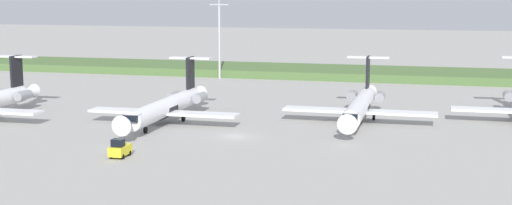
% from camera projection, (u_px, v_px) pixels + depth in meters
% --- Properties ---
extents(ground_plane, '(500.00, 500.00, 0.00)m').
position_uv_depth(ground_plane, '(283.00, 103.00, 123.16)').
color(ground_plane, '#9E9B96').
extents(grass_berm, '(320.00, 20.00, 1.79)m').
position_uv_depth(grass_berm, '(321.00, 72.00, 162.74)').
color(grass_berm, '#4C6B38').
rests_on(grass_berm, ground).
extents(regional_jet_second, '(22.81, 31.00, 9.00)m').
position_uv_depth(regional_jet_second, '(167.00, 106.00, 103.99)').
color(regional_jet_second, white).
rests_on(regional_jet_second, ground).
extents(regional_jet_third, '(22.81, 31.00, 9.00)m').
position_uv_depth(regional_jet_third, '(360.00, 105.00, 105.07)').
color(regional_jet_third, white).
rests_on(regional_jet_third, ground).
extents(antenna_mast, '(4.40, 0.50, 25.47)m').
position_uv_depth(antenna_mast, '(219.00, 32.00, 155.72)').
color(antenna_mast, '#B2B2B7').
rests_on(antenna_mast, ground).
extents(baggage_tug, '(1.72, 3.20, 2.30)m').
position_uv_depth(baggage_tug, '(120.00, 149.00, 82.56)').
color(baggage_tug, yellow).
rests_on(baggage_tug, ground).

